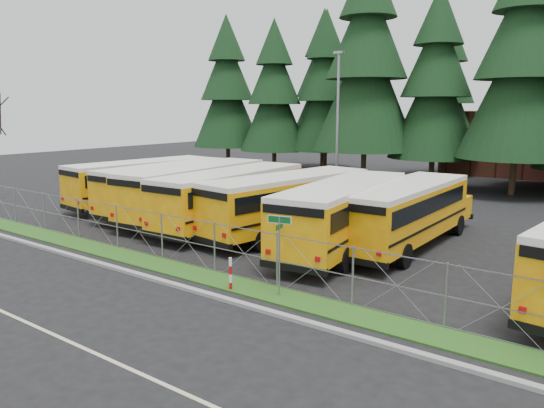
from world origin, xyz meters
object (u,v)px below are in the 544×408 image
(bus_2, at_px, (199,192))
(striped_bollard, at_px, (230,274))
(bus_0, at_px, (147,184))
(bus_5, at_px, (347,216))
(bus_1, at_px, (177,189))
(bus_3, at_px, (236,199))
(bus_4, at_px, (293,205))
(bus_6, at_px, (409,215))
(street_sign, at_px, (279,239))
(light_standard, at_px, (338,120))

(bus_2, bearing_deg, striped_bollard, -44.92)
(bus_0, bearing_deg, bus_5, 0.49)
(bus_1, bearing_deg, bus_3, -9.26)
(bus_4, distance_m, bus_6, 5.73)
(bus_1, xyz_separation_m, bus_3, (5.31, -0.72, 0.03))
(bus_2, height_order, bus_3, bus_2)
(bus_4, xyz_separation_m, street_sign, (4.73, -7.70, 0.51))
(striped_bollard, bearing_deg, bus_0, 148.94)
(bus_2, distance_m, bus_3, 3.04)
(bus_4, bearing_deg, bus_0, -176.01)
(bus_3, bearing_deg, bus_0, 169.26)
(bus_5, bearing_deg, bus_1, 166.71)
(striped_bollard, bearing_deg, bus_4, 110.09)
(bus_0, relative_size, street_sign, 4.03)
(bus_2, distance_m, bus_4, 6.43)
(bus_1, height_order, bus_4, bus_4)
(bus_5, relative_size, street_sign, 4.19)
(bus_0, height_order, striped_bollard, bus_0)
(street_sign, bearing_deg, bus_2, 145.75)
(bus_2, xyz_separation_m, bus_5, (10.00, -0.82, -0.02))
(bus_0, height_order, bus_4, bus_4)
(bus_5, height_order, light_standard, light_standard)
(bus_0, height_order, bus_5, bus_5)
(bus_0, bearing_deg, street_sign, -20.12)
(bus_2, bearing_deg, bus_1, 166.07)
(bus_5, distance_m, street_sign, 6.90)
(bus_2, bearing_deg, bus_6, 1.86)
(bus_6, bearing_deg, light_standard, 132.84)
(bus_3, xyz_separation_m, street_sign, (8.14, -7.27, 0.49))
(bus_6, xyz_separation_m, light_standard, (-9.59, 10.11, 4.01))
(striped_bollard, bearing_deg, bus_1, 144.01)
(bus_4, height_order, bus_5, bus_5)
(bus_5, relative_size, light_standard, 1.16)
(bus_2, height_order, bus_4, bus_2)
(bus_3, xyz_separation_m, striped_bollard, (6.41, -7.80, -0.94))
(bus_3, bearing_deg, light_standard, 90.28)
(bus_0, relative_size, bus_1, 0.98)
(bus_3, distance_m, striped_bollard, 10.14)
(bus_3, height_order, light_standard, light_standard)
(bus_0, distance_m, street_sign, 18.79)
(bus_0, bearing_deg, light_standard, 59.39)
(bus_6, bearing_deg, bus_3, -170.57)
(bus_0, relative_size, bus_6, 1.00)
(bus_0, distance_m, bus_3, 8.69)
(bus_1, relative_size, bus_2, 0.97)
(bus_1, relative_size, bus_4, 0.99)
(bus_3, xyz_separation_m, bus_4, (3.41, 0.42, -0.01))
(bus_1, height_order, bus_2, bus_2)
(street_sign, xyz_separation_m, striped_bollard, (-1.73, -0.52, -1.43))
(street_sign, bearing_deg, light_standard, 114.65)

